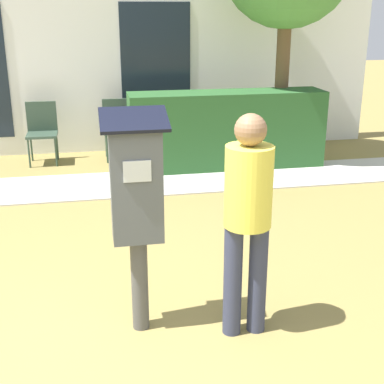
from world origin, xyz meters
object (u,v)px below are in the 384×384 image
object	(u,v)px
parking_meter	(137,195)
outdoor_chair_middle	(118,124)
outdoor_chair_left	(42,127)
outdoor_chair_right	(195,127)
person_standing	(248,210)

from	to	relation	value
parking_meter	outdoor_chair_middle	xyz separation A→B (m)	(0.14, 4.75, -0.49)
outdoor_chair_middle	parking_meter	bearing A→B (deg)	-112.16
parking_meter	outdoor_chair_left	distance (m)	4.83
outdoor_chair_right	outdoor_chair_middle	bearing A→B (deg)	160.70
parking_meter	outdoor_chair_right	world-z (taller)	parking_meter
outdoor_chair_middle	outdoor_chair_right	xyz separation A→B (m)	(1.12, -0.42, 0.00)
outdoor_chair_middle	outdoor_chair_right	distance (m)	1.20
person_standing	outdoor_chair_middle	size ratio (longest dim) A/B	1.76
outdoor_chair_left	outdoor_chair_right	xyz separation A→B (m)	(2.24, -0.38, 0.00)
outdoor_chair_right	outdoor_chair_left	bearing A→B (deg)	171.70
person_standing	outdoor_chair_right	xyz separation A→B (m)	(0.54, 4.51, -0.40)
outdoor_chair_left	outdoor_chair_middle	bearing A→B (deg)	-16.50
outdoor_chair_left	outdoor_chair_right	world-z (taller)	same
person_standing	outdoor_chair_middle	xyz separation A→B (m)	(-0.59, 4.93, -0.40)
outdoor_chair_left	outdoor_chair_middle	world-z (taller)	same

